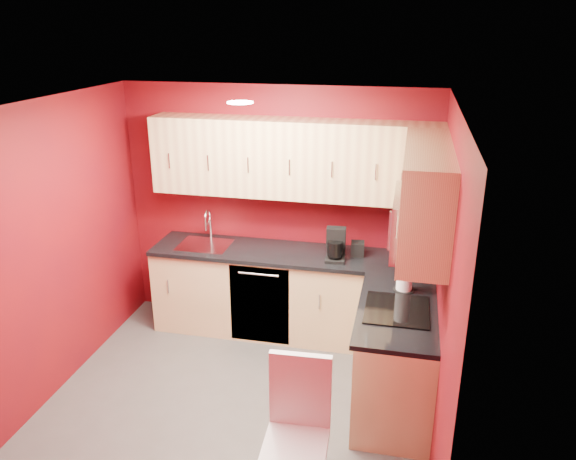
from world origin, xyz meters
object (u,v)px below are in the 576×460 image
at_px(microwave, 419,222).
at_px(dining_chair, 296,438).
at_px(sink, 205,241).
at_px(napkin_holder, 358,249).
at_px(paper_towel, 405,274).
at_px(coffee_maker, 336,245).

distance_m(microwave, dining_chair, 1.77).
xyz_separation_m(microwave, dining_chair, (-0.69, -1.15, -1.14)).
relative_size(sink, napkin_holder, 3.77).
bearing_deg(microwave, sink, 154.40).
bearing_deg(paper_towel, microwave, -79.16).
bearing_deg(napkin_holder, sink, -178.09).
bearing_deg(sink, paper_towel, -17.34).
xyz_separation_m(microwave, napkin_holder, (-0.54, 1.06, -0.68)).
relative_size(microwave, napkin_holder, 5.51).
height_order(sink, paper_towel, sink).
height_order(microwave, coffee_maker, microwave).
bearing_deg(napkin_holder, microwave, -63.07).
bearing_deg(napkin_holder, dining_chair, -94.09).
relative_size(coffee_maker, paper_towel, 1.00).
distance_m(sink, paper_towel, 2.12).
bearing_deg(coffee_maker, dining_chair, -93.28).
xyz_separation_m(napkin_holder, dining_chair, (-0.16, -2.21, -0.46)).
distance_m(paper_towel, dining_chair, 1.73).
relative_size(sink, dining_chair, 0.50).
height_order(microwave, napkin_holder, microwave).
xyz_separation_m(coffee_maker, paper_towel, (0.66, -0.52, -0.00)).
height_order(coffee_maker, paper_towel, same).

